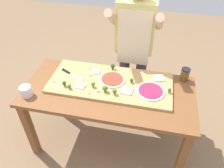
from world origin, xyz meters
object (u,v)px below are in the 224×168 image
cheese_crumble_c (90,75)px  flour_cup (26,92)px  pizza_whole_tomato_red (112,79)px  pizza_slice_near_left (96,71)px  pizza_whole_beet_magenta (150,91)px  cheese_crumble_f (98,91)px  broccoli_floret_back_mid (64,83)px  sauce_jar (185,74)px  broccoli_floret_front_mid (132,80)px  cook_center (134,42)px  broccoli_floret_back_left (93,84)px  pizza_slice_far_left (127,91)px  broccoli_floret_back_right (115,91)px  broccoli_floret_front_left (113,66)px  broccoli_floret_center_right (105,88)px  prep_table (108,98)px  pizza_slice_far_right (81,86)px  cheese_crumble_a (54,81)px  broccoli_floret_front_right (170,90)px  pizza_slice_center (159,78)px  cheese_crumble_b (83,79)px  broccoli_floret_center_left (69,86)px  cheese_crumble_e (89,93)px  chefs_knife (69,73)px  cheese_crumble_d (90,68)px

cheese_crumble_c → flour_cup: bearing=-143.3°
pizza_whole_tomato_red → pizza_slice_near_left: pizza_whole_tomato_red is taller
pizza_whole_beet_magenta → cheese_crumble_f: (-0.48, -0.10, 0.00)m
broccoli_floret_back_mid → sauce_jar: 1.19m
broccoli_floret_front_mid → sauce_jar: size_ratio=0.36×
cheese_crumble_c → cook_center: bearing=49.2°
flour_cup → sauce_jar: (1.44, 0.54, 0.02)m
broccoli_floret_back_left → broccoli_floret_back_mid: bearing=-170.9°
pizza_slice_far_left → broccoli_floret_back_right: broccoli_floret_back_right is taller
pizza_whole_tomato_red → broccoli_floret_front_left: 0.18m
pizza_whole_tomato_red → broccoli_floret_center_right: broccoli_floret_center_right is taller
broccoli_floret_center_right → broccoli_floret_back_left: 0.13m
flour_cup → prep_table: bearing=17.6°
pizza_slice_far_right → cheese_crumble_a: (-0.28, 0.01, 0.00)m
pizza_whole_tomato_red → broccoli_floret_back_right: (0.07, -0.20, 0.03)m
pizza_slice_far_left → broccoli_floret_front_right: (0.39, 0.06, 0.03)m
pizza_whole_tomato_red → pizza_slice_near_left: bearing=154.2°
broccoli_floret_front_right → broccoli_floret_front_left: broccoli_floret_front_left is taller
pizza_slice_center → cheese_crumble_b: size_ratio=7.37×
broccoli_floret_center_left → sauce_jar: 1.14m
prep_table → broccoli_floret_front_mid: 0.29m
broccoli_floret_front_mid → cheese_crumble_e: size_ratio=3.39×
cheese_crumble_a → broccoli_floret_back_right: bearing=-5.1°
broccoli_floret_front_mid → broccoli_floret_front_left: size_ratio=0.72×
flour_cup → pizza_slice_near_left: bearing=39.4°
chefs_knife → pizza_slice_center: (0.90, 0.11, 0.00)m
broccoli_floret_front_right → sauce_jar: (0.14, 0.26, 0.01)m
sauce_jar → broccoli_floret_back_right: bearing=-148.5°
cheese_crumble_c → cheese_crumble_e: 0.27m
cheese_crumble_d → broccoli_floret_front_mid: bearing=-16.3°
broccoli_floret_front_left → cheese_crumble_b: (-0.25, -0.23, -0.03)m
pizza_slice_far_left → pizza_slice_near_left: size_ratio=1.35×
pizza_whole_tomato_red → broccoli_floret_front_mid: 0.19m
cheese_crumble_a → broccoli_floret_back_mid: bearing=-17.6°
pizza_slice_far_right → cheese_crumble_b: size_ratio=5.83×
broccoli_floret_back_right → flour_cup: flour_cup is taller
chefs_knife → broccoli_floret_back_right: size_ratio=4.46×
broccoli_floret_front_right → cook_center: 0.69m
cheese_crumble_e → cook_center: (0.32, 0.70, 0.18)m
pizza_slice_far_left → pizza_slice_near_left: 0.42m
pizza_whole_beet_magenta → broccoli_floret_center_left: 0.76m
prep_table → pizza_slice_center: 0.54m
pizza_slice_center → pizza_slice_far_right: same height
broccoli_floret_center_left → sauce_jar: sauce_jar is taller
pizza_slice_far_left → broccoli_floret_front_right: bearing=8.8°
broccoli_floret_back_left → pizza_slice_far_right: bearing=-171.8°
cheese_crumble_f → cook_center: cook_center is taller
broccoli_floret_center_right → cheese_crumble_e: size_ratio=4.89×
pizza_slice_center → broccoli_floret_front_left: size_ratio=1.50×
pizza_slice_near_left → cheese_crumble_e: bearing=-86.4°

